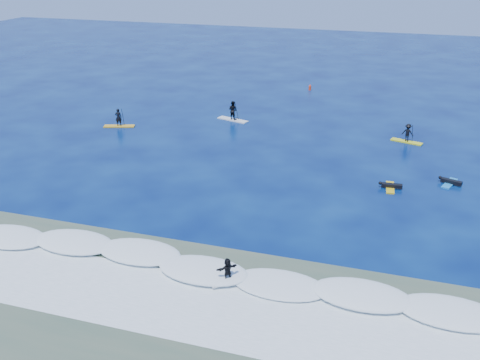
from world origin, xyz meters
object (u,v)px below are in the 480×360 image
(sup_paddler_left, at_px, (119,120))
(marker_buoy, at_px, (310,87))
(prone_paddler_far, at_px, (450,182))
(sup_paddler_right, at_px, (408,134))
(prone_paddler_near, at_px, (390,186))
(wave_surfer, at_px, (228,271))
(sup_paddler_center, at_px, (233,112))

(sup_paddler_left, relative_size, marker_buoy, 4.00)
(prone_paddler_far, bearing_deg, sup_paddler_right, 40.54)
(prone_paddler_near, xyz_separation_m, prone_paddler_far, (4.02, 1.99, 0.00))
(sup_paddler_right, bearing_deg, prone_paddler_far, -52.47)
(sup_paddler_right, height_order, wave_surfer, sup_paddler_right)
(wave_surfer, bearing_deg, sup_paddler_left, 86.42)
(wave_surfer, bearing_deg, sup_paddler_center, 63.80)
(sup_paddler_left, height_order, prone_paddler_far, sup_paddler_left)
(marker_buoy, bearing_deg, prone_paddler_far, -58.86)
(marker_buoy, bearing_deg, sup_paddler_left, -127.34)
(prone_paddler_far, xyz_separation_m, marker_buoy, (-14.49, 23.97, 0.17))
(sup_paddler_right, distance_m, wave_surfer, 26.01)
(sup_paddler_left, relative_size, prone_paddler_near, 1.40)
(sup_paddler_center, bearing_deg, wave_surfer, -55.49)
(sup_paddler_right, height_order, marker_buoy, sup_paddler_right)
(sup_paddler_center, height_order, prone_paddler_far, sup_paddler_center)
(wave_surfer, xyz_separation_m, marker_buoy, (-3.26, 40.36, -0.44))
(sup_paddler_center, distance_m, prone_paddler_near, 19.55)
(prone_paddler_near, height_order, prone_paddler_far, prone_paddler_far)
(sup_paddler_right, xyz_separation_m, wave_surfer, (-8.07, -24.72, 0.02))
(prone_paddler_far, bearing_deg, sup_paddler_center, 82.78)
(prone_paddler_far, height_order, marker_buoy, marker_buoy)
(sup_paddler_left, height_order, wave_surfer, sup_paddler_left)
(sup_paddler_center, relative_size, prone_paddler_near, 1.56)
(prone_paddler_near, relative_size, marker_buoy, 2.86)
(sup_paddler_right, relative_size, prone_paddler_near, 1.32)
(prone_paddler_far, bearing_deg, wave_surfer, 165.41)
(wave_surfer, bearing_deg, prone_paddler_near, 19.79)
(prone_paddler_near, relative_size, wave_surfer, 1.26)
(prone_paddler_near, distance_m, marker_buoy, 27.99)
(sup_paddler_left, xyz_separation_m, sup_paddler_center, (9.58, 5.10, 0.21))
(prone_paddler_near, xyz_separation_m, marker_buoy, (-10.47, 25.96, 0.17))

